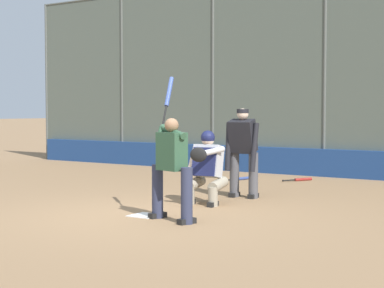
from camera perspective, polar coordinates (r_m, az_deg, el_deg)
ground_plane at (r=9.78m, az=-4.16°, el=-6.39°), size 160.00×160.00×0.00m
home_plate_marker at (r=9.78m, az=-4.16°, el=-6.35°), size 0.43×0.43×0.01m
backstop_fence at (r=15.74m, az=11.73°, el=6.55°), size 19.03×0.08×4.97m
padding_wall at (r=15.68m, az=11.50°, el=-1.65°), size 18.57×0.18×0.66m
bleachers_beyond at (r=19.95m, az=4.79°, el=0.16°), size 13.27×3.05×1.80m
batter_at_plate at (r=9.24m, az=-1.83°, el=-1.87°), size 0.86×0.84×2.11m
catcher_behind_plate at (r=10.85m, az=1.24°, el=-1.98°), size 0.69×0.80×1.25m
umpire_home at (r=11.66m, az=4.54°, el=-0.55°), size 0.66×0.43×1.63m
spare_bat_near_backstop at (r=14.64m, az=9.66°, el=-3.13°), size 0.42×0.73×0.07m
spare_bat_by_padding at (r=14.62m, az=4.26°, el=-3.10°), size 0.27×0.80×0.07m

